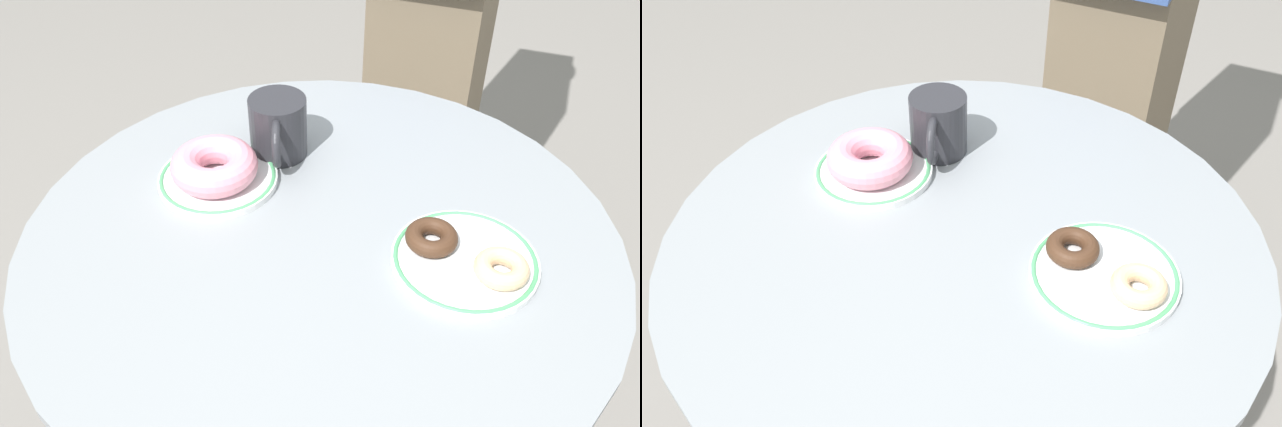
{
  "view_description": "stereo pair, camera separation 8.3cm",
  "coord_description": "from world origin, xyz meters",
  "views": [
    {
      "loc": [
        0.38,
        -0.52,
        1.33
      ],
      "look_at": [
        0.01,
        -0.02,
        0.78
      ],
      "focal_mm": 37.3,
      "sensor_mm": 36.0,
      "label": 1
    },
    {
      "loc": [
        0.44,
        -0.47,
        1.33
      ],
      "look_at": [
        0.01,
        -0.02,
        0.78
      ],
      "focal_mm": 37.3,
      "sensor_mm": 36.0,
      "label": 2
    }
  ],
  "objects": [
    {
      "name": "coffee_mug",
      "position": [
        -0.15,
        0.1,
        0.78
      ],
      "size": [
        0.1,
        0.11,
        0.09
      ],
      "color": "#28282D",
      "rests_on": "cafe_table"
    },
    {
      "name": "plate_right",
      "position": [
        0.18,
        0.06,
        0.74
      ],
      "size": [
        0.18,
        0.18,
        0.01
      ],
      "color": "white",
      "rests_on": "cafe_table"
    },
    {
      "name": "cafe_table",
      "position": [
        0.0,
        0.0,
        0.53
      ],
      "size": [
        0.79,
        0.79,
        0.73
      ],
      "color": "gray",
      "rests_on": "ground"
    },
    {
      "name": "plate_left",
      "position": [
        -0.18,
        -0.0,
        0.74
      ],
      "size": [
        0.17,
        0.17,
        0.01
      ],
      "color": "white",
      "rests_on": "cafe_table"
    },
    {
      "name": "donut_chocolate",
      "position": [
        0.13,
        0.05,
        0.76
      ],
      "size": [
        0.09,
        0.09,
        0.02
      ],
      "primitive_type": "torus",
      "rotation": [
        0.0,
        0.0,
        4.1
      ],
      "color": "#422819",
      "rests_on": "plate_right"
    },
    {
      "name": "donut_glazed",
      "position": [
        0.23,
        0.05,
        0.76
      ],
      "size": [
        0.09,
        0.09,
        0.02
      ],
      "primitive_type": "torus",
      "rotation": [
        0.0,
        0.0,
        1.1
      ],
      "color": "#E0B789",
      "rests_on": "plate_right"
    },
    {
      "name": "donut_pink_frosted",
      "position": [
        -0.18,
        -0.01,
        0.77
      ],
      "size": [
        0.16,
        0.16,
        0.04
      ],
      "primitive_type": "torus",
      "rotation": [
        0.0,
        0.0,
        1.18
      ],
      "color": "pink",
      "rests_on": "plate_left"
    }
  ]
}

